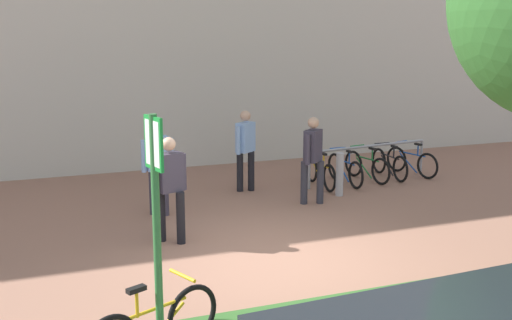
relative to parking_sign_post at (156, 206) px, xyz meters
The scene contains 8 objects.
ground_plane 3.59m from the parking_sign_post, 45.94° to the left, with size 60.00×60.00×0.00m, color #936651.
parking_sign_post is the anchor object (origin of this frame).
bike_rack_cluster 8.63m from the parking_sign_post, 45.37° to the left, with size 3.18×1.77×0.83m.
bollard_steel 7.13m from the parking_sign_post, 47.04° to the left, with size 0.16×0.16×0.90m, color #ADADB2.
person_shirt_white 6.95m from the parking_sign_post, 63.35° to the left, with size 0.51×0.43×1.72m.
person_shirt_blue 5.26m from the parking_sign_post, 78.60° to the left, with size 0.61×0.29×1.72m.
person_suited_dark 3.74m from the parking_sign_post, 75.69° to the left, with size 0.58×0.37×1.72m.
person_suited_navy 6.30m from the parking_sign_post, 50.20° to the left, with size 0.48×0.45×1.72m.
Camera 1 is at (-3.29, -7.99, 3.35)m, focal length 42.93 mm.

